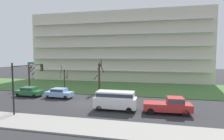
% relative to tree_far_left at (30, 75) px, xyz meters
% --- Properties ---
extents(ground, '(160.00, 160.00, 0.00)m').
position_rel_tree_far_left_xyz_m(ground, '(14.40, -7.90, -3.00)').
color(ground, '#2D2D30').
extents(sidewalk_curb_near, '(80.00, 4.00, 0.15)m').
position_rel_tree_far_left_xyz_m(sidewalk_curb_near, '(14.40, -15.90, -2.92)').
color(sidewalk_curb_near, '#99968E').
rests_on(sidewalk_curb_near, ground).
extents(grass_lawn_strip, '(80.00, 16.00, 0.08)m').
position_rel_tree_far_left_xyz_m(grass_lawn_strip, '(14.40, 6.10, -2.96)').
color(grass_lawn_strip, '#477238').
rests_on(grass_lawn_strip, ground).
extents(apartment_building, '(47.08, 14.24, 18.23)m').
position_rel_tree_far_left_xyz_m(apartment_building, '(14.40, 20.74, 6.11)').
color(apartment_building, beige).
rests_on(apartment_building, ground).
extents(tree_far_left, '(2.05, 1.34, 5.50)m').
position_rel_tree_far_left_xyz_m(tree_far_left, '(0.00, 0.00, 0.00)').
color(tree_far_left, '#423023').
rests_on(tree_far_left, ground).
extents(tree_left, '(1.91, 1.89, 4.95)m').
position_rel_tree_far_left_xyz_m(tree_left, '(7.26, 0.50, -0.57)').
color(tree_left, '#423023').
rests_on(tree_left, ground).
extents(tree_center, '(1.72, 1.68, 6.10)m').
position_rel_tree_far_left_xyz_m(tree_center, '(14.40, 0.12, -0.01)').
color(tree_center, '#423023').
rests_on(tree_center, ground).
extents(sedan_blue_near_left, '(4.45, 1.91, 1.57)m').
position_rel_tree_far_left_xyz_m(sedan_blue_near_left, '(9.36, -5.40, -2.13)').
color(sedan_blue_near_left, '#8CB2E0').
rests_on(sedan_blue_near_left, ground).
extents(sedan_green_center_left, '(4.42, 1.84, 1.57)m').
position_rel_tree_far_left_xyz_m(sedan_green_center_left, '(3.88, -5.40, -2.13)').
color(sedan_green_center_left, '#2D6B3D').
rests_on(sedan_green_center_left, ground).
extents(van_white_center_right, '(5.22, 2.05, 2.36)m').
position_rel_tree_far_left_xyz_m(van_white_center_right, '(19.44, -9.90, -1.60)').
color(van_white_center_right, white).
rests_on(van_white_center_right, ground).
extents(pickup_red_near_right, '(5.47, 2.20, 1.95)m').
position_rel_tree_far_left_xyz_m(pickup_red_near_right, '(25.83, -9.89, -1.98)').
color(pickup_red_near_right, '#B22828').
rests_on(pickup_red_near_right, ground).
extents(traffic_signal_mast, '(0.90, 5.86, 5.96)m').
position_rel_tree_far_left_xyz_m(traffic_signal_mast, '(8.76, -12.44, 1.13)').
color(traffic_signal_mast, black).
rests_on(traffic_signal_mast, ground).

